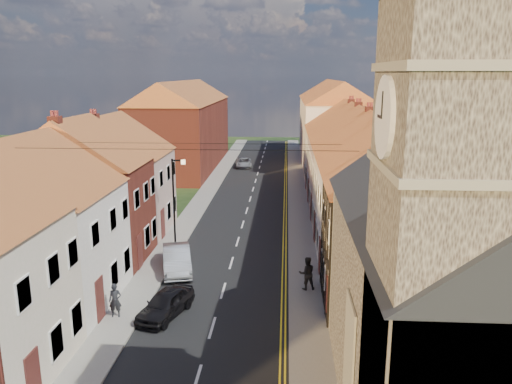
% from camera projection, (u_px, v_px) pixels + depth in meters
% --- Properties ---
extents(road, '(7.00, 90.00, 0.02)m').
position_uv_depth(road, '(247.00, 211.00, 42.25)').
color(road, black).
rests_on(road, ground).
extents(pavement_left, '(1.80, 90.00, 0.12)m').
position_uv_depth(pavement_left, '(195.00, 209.00, 42.50)').
color(pavement_left, '#9D998F').
rests_on(pavement_left, ground).
extents(pavement_right, '(1.80, 90.00, 0.12)m').
position_uv_depth(pavement_right, '(299.00, 211.00, 41.98)').
color(pavement_right, '#9D998F').
rests_on(pavement_right, ground).
extents(church, '(11.25, 14.25, 15.20)m').
position_uv_depth(church, '(495.00, 268.00, 14.44)').
color(church, '#2F2621').
rests_on(church, ground).
extents(cottage_r_tudor, '(8.30, 5.20, 9.00)m').
position_uv_depth(cottage_r_tudor, '(410.00, 221.00, 23.87)').
color(cottage_r_tudor, beige).
rests_on(cottage_r_tudor, ground).
extents(cottage_r_white_near, '(8.30, 6.00, 9.00)m').
position_uv_depth(cottage_r_white_near, '(389.00, 194.00, 29.11)').
color(cottage_r_white_near, silver).
rests_on(cottage_r_white_near, ground).
extents(cottage_r_cream_mid, '(8.30, 5.20, 9.00)m').
position_uv_depth(cottage_r_cream_mid, '(373.00, 176.00, 34.35)').
color(cottage_r_cream_mid, beige).
rests_on(cottage_r_cream_mid, ground).
extents(cottage_r_pink, '(8.30, 6.00, 9.00)m').
position_uv_depth(cottage_r_pink, '(362.00, 162.00, 39.59)').
color(cottage_r_pink, '#C39F9A').
rests_on(cottage_r_pink, ground).
extents(cottage_r_white_far, '(8.30, 5.20, 9.00)m').
position_uv_depth(cottage_r_white_far, '(353.00, 152.00, 44.83)').
color(cottage_r_white_far, '#C39F9A').
rests_on(cottage_r_white_far, ground).
extents(cottage_r_cream_far, '(8.30, 6.00, 9.00)m').
position_uv_depth(cottage_r_cream_far, '(346.00, 143.00, 50.07)').
color(cottage_r_cream_far, beige).
rests_on(cottage_r_cream_far, ground).
extents(cottage_l_white, '(8.30, 6.90, 8.80)m').
position_uv_depth(cottage_l_white, '(27.00, 221.00, 24.27)').
color(cottage_l_white, silver).
rests_on(cottage_l_white, ground).
extents(cottage_l_brick_mid, '(8.30, 5.70, 9.10)m').
position_uv_depth(cottage_l_brick_mid, '(78.00, 189.00, 30.15)').
color(cottage_l_brick_mid, maroon).
rests_on(cottage_l_brick_mid, ground).
extents(cottage_l_pink, '(8.30, 6.30, 8.80)m').
position_uv_depth(cottage_l_pink, '(111.00, 173.00, 35.82)').
color(cottage_l_pink, '#C39F9A').
rests_on(cottage_l_pink, ground).
extents(block_right_far, '(8.30, 24.20, 10.50)m').
position_uv_depth(block_right_far, '(333.00, 121.00, 64.74)').
color(block_right_far, beige).
rests_on(block_right_far, ground).
extents(block_left_far, '(8.30, 24.20, 10.50)m').
position_uv_depth(block_left_far, '(184.00, 124.00, 60.99)').
color(block_left_far, maroon).
rests_on(block_left_far, ground).
extents(lamppost, '(0.88, 0.15, 6.00)m').
position_uv_depth(lamppost, '(175.00, 199.00, 31.95)').
color(lamppost, black).
rests_on(lamppost, pavement_left).
extents(car_near, '(2.55, 3.98, 1.26)m').
position_uv_depth(car_near, '(166.00, 304.00, 23.85)').
color(car_near, black).
rests_on(car_near, ground).
extents(car_mid, '(2.62, 4.69, 1.46)m').
position_uv_depth(car_mid, '(177.00, 259.00, 29.27)').
color(car_mid, '#9EA1A5').
rests_on(car_mid, ground).
extents(car_distant, '(2.28, 4.26, 1.14)m').
position_uv_depth(car_distant, '(244.00, 163.00, 61.65)').
color(car_distant, '#A5A9AD').
rests_on(car_distant, ground).
extents(pedestrian_left, '(0.64, 0.47, 1.63)m').
position_uv_depth(pedestrian_left, '(115.00, 300.00, 23.49)').
color(pedestrian_left, black).
rests_on(pedestrian_left, pavement_left).
extents(pedestrian_right, '(0.99, 0.84, 1.81)m').
position_uv_depth(pedestrian_right, '(307.00, 273.00, 26.46)').
color(pedestrian_right, black).
rests_on(pedestrian_right, pavement_right).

